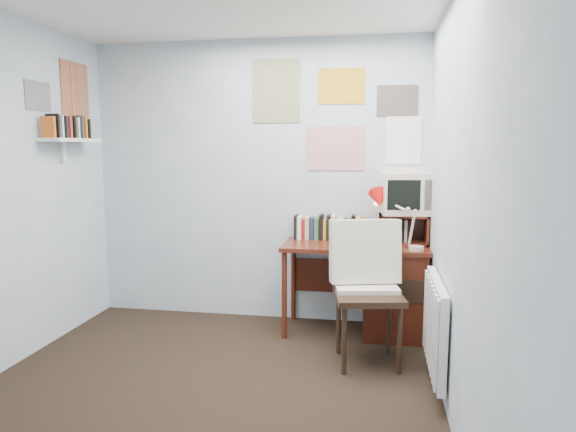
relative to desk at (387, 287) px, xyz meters
name	(u,v)px	position (x,y,z in m)	size (l,w,h in m)	color
ground	(193,410)	(-1.17, -1.48, -0.41)	(3.50, 3.50, 0.00)	black
back_wall	(257,182)	(-1.17, 0.27, 0.84)	(3.00, 0.02, 2.50)	silver
right_wall	(462,209)	(0.33, -1.48, 0.84)	(0.02, 3.50, 2.50)	silver
desk	(387,287)	(0.00, 0.00, 0.00)	(1.20, 0.55, 0.76)	#4F1E12
desk_chair	(368,296)	(-0.15, -0.63, 0.10)	(0.51, 0.49, 1.01)	black
desk_lamp	(417,224)	(0.21, -0.17, 0.56)	(0.29, 0.25, 0.42)	red
tv_riser	(403,229)	(0.12, 0.11, 0.48)	(0.40, 0.30, 0.25)	#4F1E12
crt_tv	(406,191)	(0.13, 0.13, 0.79)	(0.40, 0.37, 0.38)	beige
book_row	(329,227)	(-0.51, 0.18, 0.46)	(0.60, 0.14, 0.22)	#4F1E12
radiator	(436,325)	(0.29, -0.93, 0.01)	(0.09, 0.80, 0.60)	white
wall_shelf	(71,140)	(-2.57, -0.38, 1.21)	(0.20, 0.62, 0.24)	white
posters_back	(335,113)	(-0.47, 0.26, 1.44)	(1.20, 0.01, 0.90)	white
posters_left	(58,93)	(-2.67, -0.38, 1.59)	(0.01, 0.70, 0.60)	white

